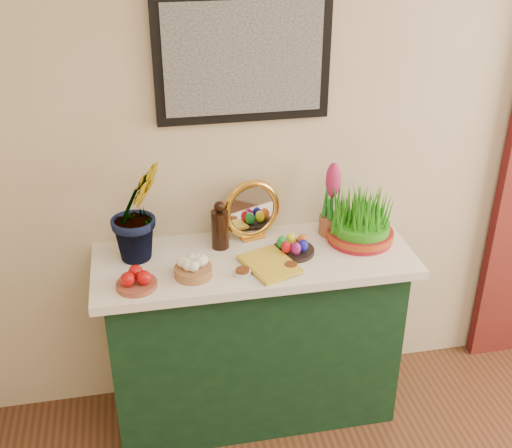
{
  "coord_description": "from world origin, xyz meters",
  "views": [
    {
      "loc": [
        -0.93,
        -0.38,
        2.32
      ],
      "look_at": [
        -0.47,
        1.95,
        1.07
      ],
      "focal_mm": 45.0,
      "sensor_mm": 36.0,
      "label": 1
    }
  ],
  "objects_px": {
    "sideboard": "(254,340)",
    "mirror": "(252,210)",
    "hyacinth_green": "(136,196)",
    "wheatgrass_sabzeh": "(361,219)",
    "book": "(250,270)"
  },
  "relations": [
    {
      "from": "sideboard",
      "to": "hyacinth_green",
      "type": "height_order",
      "value": "hyacinth_green"
    },
    {
      "from": "mirror",
      "to": "wheatgrass_sabzeh",
      "type": "distance_m",
      "value": 0.49
    },
    {
      "from": "sideboard",
      "to": "hyacinth_green",
      "type": "relative_size",
      "value": 2.23
    },
    {
      "from": "hyacinth_green",
      "to": "mirror",
      "type": "distance_m",
      "value": 0.54
    },
    {
      "from": "sideboard",
      "to": "book",
      "type": "bearing_deg",
      "value": -106.34
    },
    {
      "from": "sideboard",
      "to": "book",
      "type": "distance_m",
      "value": 0.5
    },
    {
      "from": "book",
      "to": "wheatgrass_sabzeh",
      "type": "xyz_separation_m",
      "value": [
        0.54,
        0.18,
        0.09
      ]
    },
    {
      "from": "wheatgrass_sabzeh",
      "to": "sideboard",
      "type": "bearing_deg",
      "value": -175.79
    },
    {
      "from": "mirror",
      "to": "book",
      "type": "relative_size",
      "value": 1.15
    },
    {
      "from": "sideboard",
      "to": "wheatgrass_sabzeh",
      "type": "relative_size",
      "value": 4.26
    },
    {
      "from": "sideboard",
      "to": "mirror",
      "type": "relative_size",
      "value": 4.54
    },
    {
      "from": "sideboard",
      "to": "book",
      "type": "height_order",
      "value": "book"
    },
    {
      "from": "wheatgrass_sabzeh",
      "to": "hyacinth_green",
      "type": "bearing_deg",
      "value": 177.19
    },
    {
      "from": "sideboard",
      "to": "mirror",
      "type": "distance_m",
      "value": 0.62
    },
    {
      "from": "hyacinth_green",
      "to": "wheatgrass_sabzeh",
      "type": "xyz_separation_m",
      "value": [
        0.98,
        -0.05,
        -0.18
      ]
    }
  ]
}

